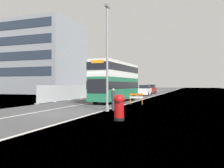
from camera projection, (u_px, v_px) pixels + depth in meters
name	position (u px, v px, depth m)	size (l,w,h in m)	color
ground	(64.00, 114.00, 17.22)	(140.00, 280.00, 0.10)	#424244
double_decker_bus	(116.00, 81.00, 28.82)	(3.13, 10.91, 4.85)	#1E6B47
lamppost_foreground	(107.00, 61.00, 18.52)	(0.29, 0.70, 8.52)	gray
red_pillar_postbox	(119.00, 106.00, 13.91)	(0.66, 0.66, 1.58)	black
roadworks_barrier	(136.00, 98.00, 25.00)	(1.46, 0.56, 1.18)	orange
construction_site_fence	(69.00, 93.00, 31.32)	(0.44, 13.80, 2.11)	#A8AAAD
car_oncoming_near	(145.00, 90.00, 45.12)	(2.09, 4.16, 2.03)	silver
car_receding_mid	(151.00, 89.00, 54.43)	(1.94, 3.96, 2.09)	maroon
bare_tree_far_verge_near	(109.00, 82.00, 57.92)	(2.39, 2.02, 5.34)	#4C3D2D
pedestrian_at_kerb	(113.00, 99.00, 19.31)	(0.34, 0.34, 1.83)	#2D3342
backdrop_office_block	(21.00, 60.00, 58.69)	(30.26, 14.72, 16.88)	gray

